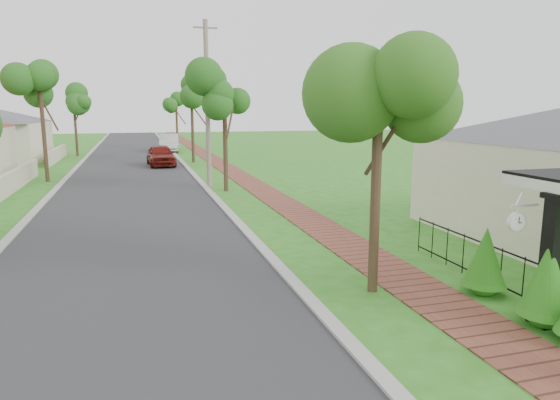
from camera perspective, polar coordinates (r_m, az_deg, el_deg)
name	(u,v)px	position (r m, az deg, el deg)	size (l,w,h in m)	color
ground	(300,331)	(9.44, 2.33, -14.75)	(160.00, 160.00, 0.00)	#2D6F1A
road	(132,183)	(28.38, -16.59, 1.84)	(7.00, 120.00, 0.02)	#28282B
kerb_right	(199,181)	(28.58, -9.26, 2.20)	(0.30, 120.00, 0.10)	#9E9E99
kerb_left	(59,186)	(28.65, -23.91, 1.46)	(0.30, 120.00, 0.10)	#9E9E99
sidewalk	(244,179)	(29.01, -4.16, 2.43)	(1.50, 120.00, 0.03)	brown
porch_post	(551,267)	(10.58, 28.54, -6.77)	(0.48, 0.48, 2.52)	black
picket_fence	(523,278)	(11.67, 26.07, -8.05)	(0.03, 8.02, 1.00)	black
street_trees	(130,101)	(34.94, -16.76, 10.83)	(10.70, 37.65, 5.89)	#382619
parked_car_red	(161,155)	(36.47, -13.48, 4.98)	(1.77, 4.40, 1.50)	#62140E
parked_car_white	(169,143)	(48.35, -12.55, 6.37)	(1.73, 4.97, 1.64)	silver
near_tree	(379,86)	(10.80, 11.29, 12.71)	(2.19, 2.19, 5.63)	#382619
utility_pole	(207,104)	(25.93, -8.30, 10.77)	(1.20, 0.24, 8.34)	gray
station_clock	(517,221)	(10.33, 25.46, -2.14)	(0.64, 0.13, 0.52)	white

